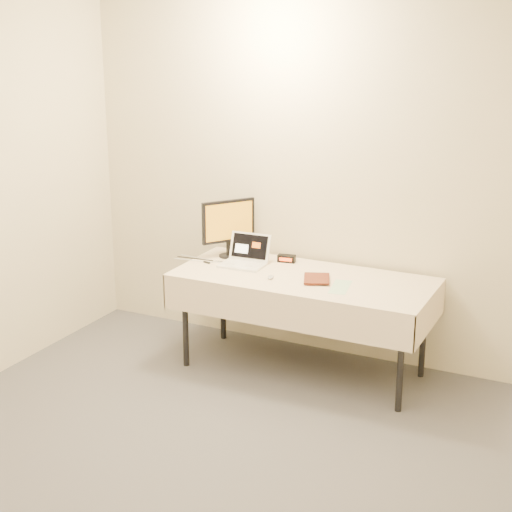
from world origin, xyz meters
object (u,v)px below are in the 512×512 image
at_px(table, 303,285).
at_px(laptop, 245,257).
at_px(book, 304,264).
at_px(monitor, 228,224).

height_order(table, laptop, laptop).
xyz_separation_m(laptop, book, (0.54, -0.16, 0.07)).
relative_size(monitor, book, 1.86).
xyz_separation_m(monitor, book, (0.75, -0.28, -0.14)).
bearing_deg(table, monitor, 164.33).
height_order(table, monitor, monitor).
bearing_deg(laptop, monitor, 147.54).
distance_m(monitor, book, 0.81).
distance_m(laptop, monitor, 0.32).
height_order(table, book, book).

